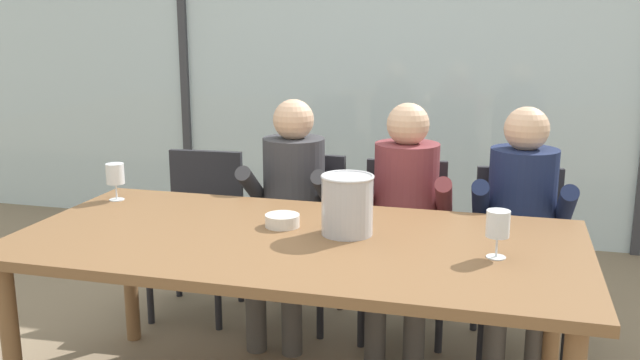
{
  "coord_description": "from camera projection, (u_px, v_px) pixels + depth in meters",
  "views": [
    {
      "loc": [
        0.77,
        -2.49,
        1.6
      ],
      "look_at": [
        0.0,
        0.35,
        0.91
      ],
      "focal_mm": 39.23,
      "sensor_mm": 36.0,
      "label": 1
    }
  ],
  "objects": [
    {
      "name": "window_glass_panel",
      "position": [
        400.0,
        60.0,
        4.97
      ],
      "size": [
        7.41,
        0.03,
        2.6
      ],
      "primitive_type": "cube",
      "color": "silver",
      "rests_on": "ground"
    },
    {
      "name": "wine_glass_near_bucket",
      "position": [
        115.0,
        175.0,
        3.25
      ],
      "size": [
        0.08,
        0.08,
        0.17
      ],
      "color": "silver",
      "rests_on": "dining_table"
    },
    {
      "name": "person_maroon_top",
      "position": [
        404.0,
        209.0,
        3.42
      ],
      "size": [
        0.48,
        0.62,
        1.19
      ],
      "rotation": [
        0.0,
        0.0,
        0.05
      ],
      "color": "brown",
      "rests_on": "ground"
    },
    {
      "name": "person_navy_polo",
      "position": [
        521.0,
        217.0,
        3.28
      ],
      "size": [
        0.46,
        0.61,
        1.19
      ],
      "rotation": [
        0.0,
        0.0,
        0.01
      ],
      "color": "#192347",
      "rests_on": "ground"
    },
    {
      "name": "tasting_bowl",
      "position": [
        282.0,
        220.0,
        2.86
      ],
      "size": [
        0.14,
        0.14,
        0.05
      ],
      "primitive_type": "cylinder",
      "color": "silver",
      "rests_on": "dining_table"
    },
    {
      "name": "person_charcoal_jacket",
      "position": [
        290.0,
        201.0,
        3.57
      ],
      "size": [
        0.47,
        0.62,
        1.19
      ],
      "rotation": [
        0.0,
        0.0,
        0.04
      ],
      "color": "#38383D",
      "rests_on": "ground"
    },
    {
      "name": "hillside_vineyard",
      "position": [
        443.0,
        62.0,
        8.16
      ],
      "size": [
        13.41,
        2.4,
        2.18
      ],
      "primitive_type": "cube",
      "color": "#477A38",
      "rests_on": "ground"
    },
    {
      "name": "chair_right_of_center",
      "position": [
        519.0,
        245.0,
        3.43
      ],
      "size": [
        0.49,
        0.49,
        0.87
      ],
      "rotation": [
        0.0,
        0.0,
        0.13
      ],
      "color": "#232328",
      "rests_on": "ground"
    },
    {
      "name": "ground",
      "position": [
        351.0,
        315.0,
        3.83
      ],
      "size": [
        14.0,
        14.0,
        0.0
      ],
      "primitive_type": "plane",
      "color": "#847056"
    },
    {
      "name": "window_mullion_left",
      "position": [
        184.0,
        56.0,
        5.38
      ],
      "size": [
        0.06,
        0.06,
        2.6
      ],
      "primitive_type": "cube",
      "color": "#38383D",
      "rests_on": "ground"
    },
    {
      "name": "chair_left_of_center",
      "position": [
        302.0,
        224.0,
        3.77
      ],
      "size": [
        0.46,
        0.46,
        0.87
      ],
      "rotation": [
        0.0,
        0.0,
        -0.04
      ],
      "color": "#232328",
      "rests_on": "ground"
    },
    {
      "name": "ice_bucket_primary",
      "position": [
        347.0,
        204.0,
        2.74
      ],
      "size": [
        0.21,
        0.21,
        0.24
      ],
      "color": "#B7B7BC",
      "rests_on": "dining_table"
    },
    {
      "name": "dining_table",
      "position": [
        297.0,
        254.0,
        2.74
      ],
      "size": [
        2.21,
        1.07,
        0.76
      ],
      "color": "brown",
      "rests_on": "ground"
    },
    {
      "name": "chair_near_curtain",
      "position": [
        201.0,
        219.0,
        3.86
      ],
      "size": [
        0.47,
        0.47,
        0.87
      ],
      "rotation": [
        0.0,
        0.0,
        0.06
      ],
      "color": "#232328",
      "rests_on": "ground"
    },
    {
      "name": "chair_center",
      "position": [
        404.0,
        233.0,
        3.6
      ],
      "size": [
        0.48,
        0.48,
        0.87
      ],
      "rotation": [
        0.0,
        0.0,
        0.1
      ],
      "color": "#232328",
      "rests_on": "ground"
    },
    {
      "name": "wine_glass_by_left_taster",
      "position": [
        498.0,
        226.0,
        2.46
      ],
      "size": [
        0.08,
        0.08,
        0.17
      ],
      "color": "silver",
      "rests_on": "dining_table"
    }
  ]
}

